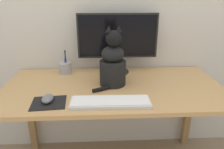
% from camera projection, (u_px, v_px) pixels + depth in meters
% --- Properties ---
extents(desk, '(1.39, 0.69, 0.70)m').
position_uv_depth(desk, '(113.00, 98.00, 1.42)').
color(desk, tan).
rests_on(desk, ground_plane).
extents(monitor, '(0.56, 0.17, 0.43)m').
position_uv_depth(monitor, '(118.00, 39.00, 1.54)').
color(monitor, black).
rests_on(monitor, desk).
extents(keyboard, '(0.43, 0.14, 0.02)m').
position_uv_depth(keyboard, '(110.00, 102.00, 1.16)').
color(keyboard, silver).
rests_on(keyboard, desk).
extents(mousepad_left, '(0.19, 0.17, 0.00)m').
position_uv_depth(mousepad_left, '(49.00, 103.00, 1.17)').
color(mousepad_left, black).
rests_on(mousepad_left, desk).
extents(computer_mouse_left, '(0.06, 0.10, 0.03)m').
position_uv_depth(computer_mouse_left, '(48.00, 98.00, 1.17)').
color(computer_mouse_left, slate).
rests_on(computer_mouse_left, mousepad_left).
extents(cat, '(0.23, 0.23, 0.38)m').
position_uv_depth(cat, '(113.00, 64.00, 1.36)').
color(cat, black).
rests_on(cat, desk).
extents(pen_cup, '(0.09, 0.09, 0.17)m').
position_uv_depth(pen_cup, '(65.00, 68.00, 1.59)').
color(pen_cup, '#99999E').
rests_on(pen_cup, desk).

